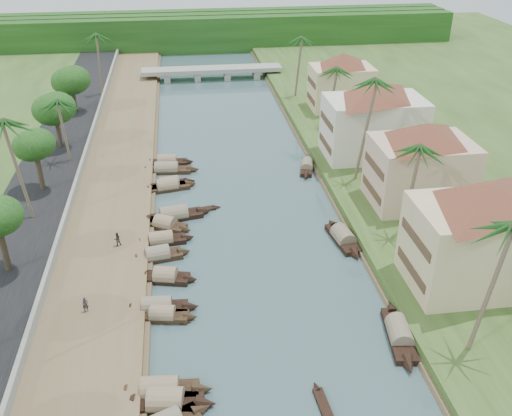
{
  "coord_description": "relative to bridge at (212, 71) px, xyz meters",
  "views": [
    {
      "loc": [
        -6.69,
        -42.07,
        32.82
      ],
      "look_at": [
        0.94,
        13.44,
        2.0
      ],
      "focal_mm": 40.0,
      "sensor_mm": 36.0,
      "label": 1
    }
  ],
  "objects": [
    {
      "name": "person_far",
      "position": [
        -14.13,
        -62.44,
        -0.16
      ],
      "size": [
        0.89,
        0.79,
        1.52
      ],
      "primitive_type": "imported",
      "rotation": [
        0.0,
        0.0,
        3.47
      ],
      "color": "#393128",
      "rests_on": "left_bank"
    },
    {
      "name": "palm_0",
      "position": [
        15.0,
        -82.38,
        10.46
      ],
      "size": [
        3.2,
        3.2,
        12.8
      ],
      "color": "brown",
      "rests_on": "ground"
    },
    {
      "name": "canoe_1",
      "position": [
        -9.25,
        -74.35,
        -1.62
      ],
      "size": [
        4.74,
        1.83,
        0.76
      ],
      "rotation": [
        0.0,
        0.0,
        -0.23
      ],
      "color": "black",
      "rests_on": "ground"
    },
    {
      "name": "sampan_2",
      "position": [
        -9.61,
        -82.69,
        -1.31
      ],
      "size": [
        8.22,
        2.31,
        2.15
      ],
      "rotation": [
        0.0,
        0.0,
        -0.08
      ],
      "color": "black",
      "rests_on": "ground"
    },
    {
      "name": "right_bank",
      "position": [
        19.0,
        -52.0,
        -1.12
      ],
      "size": [
        16.0,
        180.0,
        1.2
      ],
      "primitive_type": "cube",
      "color": "#2E461C",
      "rests_on": "ground"
    },
    {
      "name": "sampan_15",
      "position": [
        9.74,
        -63.63,
        -1.31
      ],
      "size": [
        2.83,
        8.58,
        2.25
      ],
      "rotation": [
        0.0,
        0.0,
        1.71
      ],
      "color": "black",
      "rests_on": "ground"
    },
    {
      "name": "sampan_5",
      "position": [
        -9.22,
        -68.25,
        -1.31
      ],
      "size": [
        6.58,
        3.03,
        2.07
      ],
      "rotation": [
        0.0,
        0.0,
        -0.24
      ],
      "color": "black",
      "rests_on": "ground"
    },
    {
      "name": "sampan_14",
      "position": [
        10.28,
        -79.19,
        -1.31
      ],
      "size": [
        2.97,
        9.36,
        2.23
      ],
      "rotation": [
        0.0,
        0.0,
        1.43
      ],
      "color": "black",
      "rests_on": "ground"
    },
    {
      "name": "building_far",
      "position": [
        18.99,
        -44.0,
        4.66
      ],
      "size": [
        15.59,
        15.59,
        10.2
      ],
      "color": "beige",
      "rests_on": "right_bank"
    },
    {
      "name": "tree_6",
      "position": [
        24.0,
        -41.3,
        4.08
      ],
      "size": [
        5.02,
        5.02,
        6.73
      ],
      "color": "#473A28",
      "rests_on": "ground"
    },
    {
      "name": "ground",
      "position": [
        -0.0,
        -72.0,
        -1.72
      ],
      "size": [
        220.0,
        220.0,
        0.0
      ],
      "primitive_type": "plane",
      "color": "#3C545A",
      "rests_on": "ground"
    },
    {
      "name": "treeline",
      "position": [
        -0.0,
        28.0,
        2.28
      ],
      "size": [
        120.0,
        14.0,
        8.0
      ],
      "color": "#143A0F",
      "rests_on": "ground"
    },
    {
      "name": "palm_5",
      "position": [
        -24.0,
        -56.13,
        10.68
      ],
      "size": [
        3.2,
        3.2,
        12.83
      ],
      "color": "brown",
      "rests_on": "ground"
    },
    {
      "name": "palm_6",
      "position": [
        -22.0,
        -40.84,
        7.81
      ],
      "size": [
        3.2,
        3.2,
        9.86
      ],
      "color": "brown",
      "rests_on": "ground"
    },
    {
      "name": "sampan_7",
      "position": [
        -9.72,
        -61.39,
        -1.31
      ],
      "size": [
        7.48,
        2.18,
        1.99
      ],
      "rotation": [
        0.0,
        0.0,
        0.09
      ],
      "color": "black",
      "rests_on": "ground"
    },
    {
      "name": "sampan_4",
      "position": [
        -9.48,
        -73.98,
        -1.32
      ],
      "size": [
        6.5,
        2.5,
        1.86
      ],
      "rotation": [
        0.0,
        0.0,
        -0.18
      ],
      "color": "black",
      "rests_on": "ground"
    },
    {
      "name": "sampan_12",
      "position": [
        -9.14,
        -43.38,
        -1.31
      ],
      "size": [
        9.17,
        2.44,
        2.16
      ],
      "rotation": [
        0.0,
        0.0,
        -0.09
      ],
      "color": "black",
      "rests_on": "ground"
    },
    {
      "name": "sampan_9",
      "position": [
        -8.3,
        -56.18,
        -1.3
      ],
      "size": [
        9.35,
        3.43,
        2.3
      ],
      "rotation": [
        0.0,
        0.0,
        0.19
      ],
      "color": "black",
      "rests_on": "ground"
    },
    {
      "name": "sampan_13",
      "position": [
        -9.07,
        -40.86,
        -1.31
      ],
      "size": [
        7.6,
        2.04,
        2.08
      ],
      "rotation": [
        0.0,
        0.0,
        -0.05
      ],
      "color": "black",
      "rests_on": "ground"
    },
    {
      "name": "person_near",
      "position": [
        -16.06,
        -73.0,
        -0.2
      ],
      "size": [
        0.6,
        0.47,
        1.44
      ],
      "primitive_type": "imported",
      "rotation": [
        0.0,
        0.0,
        0.27
      ],
      "color": "#2B2A32",
      "rests_on": "left_bank"
    },
    {
      "name": "sampan_10",
      "position": [
        -9.05,
        -48.65,
        -1.31
      ],
      "size": [
        7.92,
        3.08,
        2.15
      ],
      "rotation": [
        0.0,
        0.0,
        0.19
      ],
      "color": "black",
      "rests_on": "ground"
    },
    {
      "name": "bridge",
      "position": [
        0.0,
        0.0,
        0.0
      ],
      "size": [
        28.0,
        4.0,
        2.4
      ],
      "color": "gray",
      "rests_on": "ground"
    },
    {
      "name": "palm_3",
      "position": [
        16.0,
        -32.4,
        8.33
      ],
      "size": [
        3.2,
        3.2,
        10.6
      ],
      "color": "brown",
      "rests_on": "ground"
    },
    {
      "name": "canoe_2",
      "position": [
        -5.49,
        -54.8,
        -1.62
      ],
      "size": [
        5.83,
        1.93,
        0.84
      ],
      "rotation": [
        0.0,
        0.0,
        0.19
      ],
      "color": "black",
      "rests_on": "ground"
    },
    {
      "name": "sampan_1",
      "position": [
        -9.19,
        -83.91,
        -1.3
      ],
      "size": [
        7.82,
        2.94,
        2.27
      ],
      "rotation": [
        0.0,
        0.0,
        -0.16
      ],
      "color": "black",
      "rests_on": "ground"
    },
    {
      "name": "palm_7",
      "position": [
        14.0,
        -16.5,
        9.41
      ],
      "size": [
        3.2,
        3.2,
        11.73
      ],
      "color": "brown",
      "rests_on": "ground"
    },
    {
      "name": "palm_1",
      "position": [
        16.0,
        -64.66,
        9.11
      ],
      "size": [
        3.2,
        3.2,
        11.42
      ],
      "color": "brown",
      "rests_on": "ground"
    },
    {
      "name": "left_bank",
      "position": [
        -16.0,
        -52.0,
        -1.32
      ],
      "size": [
        10.0,
        180.0,
        0.8
      ],
      "primitive_type": "cube",
      "color": "brown",
      "rests_on": "ground"
    },
    {
      "name": "building_distant",
      "position": [
        19.99,
        -24.0,
        4.16
      ],
      "size": [
        12.62,
        12.62,
        9.2
      ],
      "color": "beige",
      "rests_on": "right_bank"
    },
    {
      "name": "tree_4",
      "position": [
        -24.0,
        -35.5,
        5.17
      ],
      "size": [
        5.26,
        5.26,
        7.73
      ],
      "color": "#473A28",
      "rests_on": "ground"
    },
    {
      "name": "building_mid",
      "position": [
        19.99,
        -58.0,
        4.41
      ],
      "size": [
        14.11,
        14.11,
        9.7
      ],
      "color": "#CEA591",
      "rests_on": "right_bank"
    },
    {
      "name": "sampan_16",
      "position": [
        9.8,
        -45.01,
        -1.32
      ],
      "size": [
        3.26,
        7.66,
        1.89
      ],
      "rotation": [
        0.0,
        0.0,
        1.32
      ],
      "color": "black",
      "rests_on": "ground"
    },
    {
      "name": "building_near",
      "position": [
        18.99,
        -74.0,
        4.66
      ],
      "size": [
        14.85,
        14.85,
        10.2
      ],
      "color": "beige",
      "rests_on": "right_bank"
    },
    {
      "name": "tree_5",
      "position": [
        -24.0,
        -20.13,
        4.71
      ],
      "size": [
        5.47,
        5.47,
        7.35
      ],
      "color": "#473A28",
      "rests_on": "ground"
    },
    {
      "name": "canoe_0",
      "position": [
        2.27,
        -86.03,
        -1.62
      ],
      "size": [
        1.18,
        5.84,
        0.77
      ],
      "rotation": [
        0.0,
        0.0,
        1.64
      ],
      "color": "black",
      "rests_on": "ground"
    },
    {
      "name": "sampan_8",
      "position": [
        -9.28,
        -58.1,
        -1.31
      ],
      "size": [
        6.58,
        4.7,
        2.09
      ],
      "rotation": [
        0.0,
        0.0,
        -0.52
      ],
      "color": "black",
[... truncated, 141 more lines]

